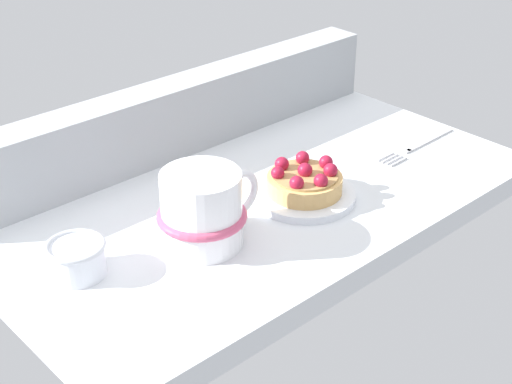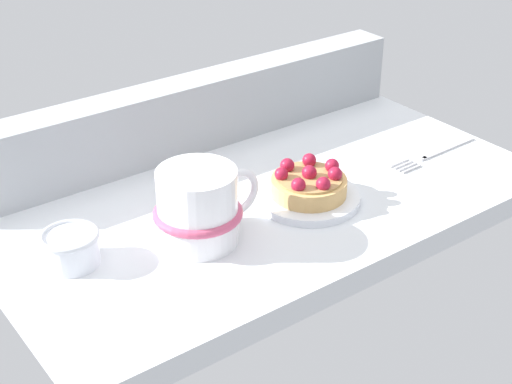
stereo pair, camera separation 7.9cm
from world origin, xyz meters
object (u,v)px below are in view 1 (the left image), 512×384
object	(u,v)px
raspberry_tart	(305,181)
coffee_mug	(203,210)
dessert_plate	(304,195)
dessert_fork	(418,145)
sugar_bowl	(79,259)

from	to	relation	value
raspberry_tart	coffee_mug	xyz separation A→B (cm)	(-15.51, 0.56, 1.82)
dessert_plate	raspberry_tart	world-z (taller)	raspberry_tart
dessert_fork	sugar_bowl	world-z (taller)	sugar_bowl
sugar_bowl	dessert_plate	bearing A→B (deg)	-8.78
raspberry_tart	dessert_fork	bearing A→B (deg)	-1.71
dessert_plate	dessert_fork	xyz separation A→B (cm)	(22.18, -0.66, -0.17)
dessert_plate	dessert_fork	bearing A→B (deg)	-1.71
dessert_plate	sugar_bowl	bearing A→B (deg)	171.22
dessert_plate	coffee_mug	distance (cm)	15.97
dessert_plate	raspberry_tart	bearing A→B (deg)	-0.22
raspberry_tart	coffee_mug	bearing A→B (deg)	177.93
coffee_mug	sugar_bowl	distance (cm)	14.37
dessert_plate	sugar_bowl	size ratio (longest dim) A/B	1.98
raspberry_tart	sugar_bowl	bearing A→B (deg)	171.22
dessert_fork	coffee_mug	bearing A→B (deg)	178.14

